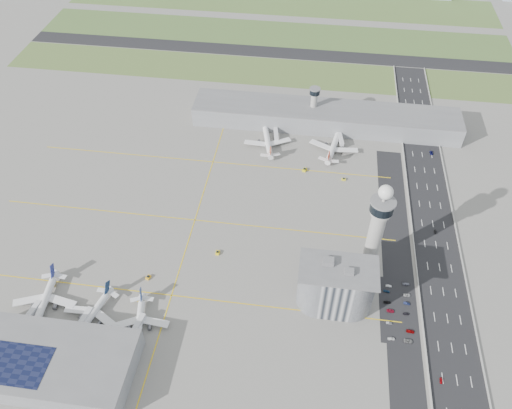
# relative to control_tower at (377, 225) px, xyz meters

# --- Properties ---
(ground) EXTENTS (1000.00, 1000.00, 0.00)m
(ground) POSITION_rel_control_tower_xyz_m (-72.00, -8.00, -35.04)
(ground) COLOR gray
(grass_strip_0) EXTENTS (480.00, 50.00, 0.08)m
(grass_strip_0) POSITION_rel_control_tower_xyz_m (-92.00, 217.00, -35.00)
(grass_strip_0) COLOR #546F34
(grass_strip_0) RESTS_ON ground
(grass_strip_1) EXTENTS (480.00, 60.00, 0.08)m
(grass_strip_1) POSITION_rel_control_tower_xyz_m (-92.00, 292.00, -35.00)
(grass_strip_1) COLOR #486731
(grass_strip_1) RESTS_ON ground
(grass_strip_2) EXTENTS (480.00, 70.00, 0.08)m
(grass_strip_2) POSITION_rel_control_tower_xyz_m (-92.00, 372.00, -35.00)
(grass_strip_2) COLOR #536D34
(grass_strip_2) RESTS_ON ground
(runway) EXTENTS (480.00, 22.00, 0.10)m
(runway) POSITION_rel_control_tower_xyz_m (-92.00, 254.00, -34.98)
(runway) COLOR black
(runway) RESTS_ON ground
(highway) EXTENTS (28.00, 500.00, 0.10)m
(highway) POSITION_rel_control_tower_xyz_m (43.00, -8.00, -34.99)
(highway) COLOR black
(highway) RESTS_ON ground
(barrier_left) EXTENTS (0.60, 500.00, 1.20)m
(barrier_left) POSITION_rel_control_tower_xyz_m (29.00, -8.00, -34.44)
(barrier_left) COLOR #9E9E99
(barrier_left) RESTS_ON ground
(barrier_right) EXTENTS (0.60, 500.00, 1.20)m
(barrier_right) POSITION_rel_control_tower_xyz_m (57.00, -8.00, -34.44)
(barrier_right) COLOR #9E9E99
(barrier_right) RESTS_ON ground
(landside_road) EXTENTS (18.00, 260.00, 0.08)m
(landside_road) POSITION_rel_control_tower_xyz_m (18.00, -18.00, -35.00)
(landside_road) COLOR black
(landside_road) RESTS_ON ground
(parking_lot) EXTENTS (20.00, 44.00, 0.10)m
(parking_lot) POSITION_rel_control_tower_xyz_m (16.00, -30.00, -34.99)
(parking_lot) COLOR black
(parking_lot) RESTS_ON ground
(taxiway_line_h_0) EXTENTS (260.00, 0.60, 0.01)m
(taxiway_line_h_0) POSITION_rel_control_tower_xyz_m (-112.00, -38.00, -35.04)
(taxiway_line_h_0) COLOR yellow
(taxiway_line_h_0) RESTS_ON ground
(taxiway_line_h_1) EXTENTS (260.00, 0.60, 0.01)m
(taxiway_line_h_1) POSITION_rel_control_tower_xyz_m (-112.00, 22.00, -35.04)
(taxiway_line_h_1) COLOR yellow
(taxiway_line_h_1) RESTS_ON ground
(taxiway_line_h_2) EXTENTS (260.00, 0.60, 0.01)m
(taxiway_line_h_2) POSITION_rel_control_tower_xyz_m (-112.00, 82.00, -35.04)
(taxiway_line_h_2) COLOR yellow
(taxiway_line_h_2) RESTS_ON ground
(taxiway_line_v) EXTENTS (0.60, 260.00, 0.01)m
(taxiway_line_v) POSITION_rel_control_tower_xyz_m (-112.00, 22.00, -35.04)
(taxiway_line_v) COLOR yellow
(taxiway_line_v) RESTS_ON ground
(control_tower) EXTENTS (14.00, 14.00, 64.50)m
(control_tower) POSITION_rel_control_tower_xyz_m (0.00, 0.00, 0.00)
(control_tower) COLOR #ADAAA5
(control_tower) RESTS_ON ground
(secondary_tower) EXTENTS (8.60, 8.60, 31.90)m
(secondary_tower) POSITION_rel_control_tower_xyz_m (-42.00, 142.00, -16.24)
(secondary_tower) COLOR #ADAAA5
(secondary_tower) RESTS_ON ground
(admin_building) EXTENTS (42.00, 24.00, 33.50)m
(admin_building) POSITION_rel_control_tower_xyz_m (-20.01, -30.00, -19.74)
(admin_building) COLOR #B2B2B7
(admin_building) RESTS_ON ground
(terminal_pier) EXTENTS (210.00, 32.00, 15.80)m
(terminal_pier) POSITION_rel_control_tower_xyz_m (-32.00, 140.00, -27.14)
(terminal_pier) COLOR gray
(terminal_pier) RESTS_ON ground
(near_terminal) EXTENTS (84.00, 42.00, 13.00)m
(near_terminal) POSITION_rel_control_tower_xyz_m (-160.07, -90.02, -28.62)
(near_terminal) COLOR gray
(near_terminal) RESTS_ON ground
(airplane_near_a) EXTENTS (40.53, 46.25, 11.97)m
(airplane_near_a) POSITION_rel_control_tower_xyz_m (-180.46, -54.86, -29.06)
(airplane_near_a) COLOR white
(airplane_near_a) RESTS_ON ground
(airplane_near_b) EXTENTS (42.83, 47.25, 11.27)m
(airplane_near_b) POSITION_rel_control_tower_xyz_m (-151.30, -59.87, -29.41)
(airplane_near_b) COLOR white
(airplane_near_b) RESTS_ON ground
(airplane_near_c) EXTENTS (39.78, 44.29, 10.79)m
(airplane_near_c) POSITION_rel_control_tower_xyz_m (-123.58, -61.02, -29.65)
(airplane_near_c) COLOR white
(airplane_near_c) RESTS_ON ground
(airplane_far_a) EXTENTS (45.53, 50.32, 12.05)m
(airplane_far_a) POSITION_rel_control_tower_xyz_m (-74.51, 109.14, -29.02)
(airplane_far_a) COLOR white
(airplane_far_a) RESTS_ON ground
(airplane_far_b) EXTENTS (45.37, 50.69, 12.45)m
(airplane_far_b) POSITION_rel_control_tower_xyz_m (-23.68, 109.71, -28.82)
(airplane_far_b) COLOR white
(airplane_far_b) RESTS_ON ground
(jet_bridge_near_0) EXTENTS (5.39, 14.31, 5.70)m
(jet_bridge_near_0) POSITION_rel_control_tower_xyz_m (-185.00, -69.00, -32.19)
(jet_bridge_near_0) COLOR silver
(jet_bridge_near_0) RESTS_ON ground
(jet_bridge_near_1) EXTENTS (5.39, 14.31, 5.70)m
(jet_bridge_near_1) POSITION_rel_control_tower_xyz_m (-155.00, -69.00, -32.19)
(jet_bridge_near_1) COLOR silver
(jet_bridge_near_1) RESTS_ON ground
(jet_bridge_near_2) EXTENTS (5.39, 14.31, 5.70)m
(jet_bridge_near_2) POSITION_rel_control_tower_xyz_m (-125.00, -69.00, -32.19)
(jet_bridge_near_2) COLOR silver
(jet_bridge_near_2) RESTS_ON ground
(jet_bridge_far_0) EXTENTS (5.39, 14.31, 5.70)m
(jet_bridge_far_0) POSITION_rel_control_tower_xyz_m (-70.00, 124.00, -32.19)
(jet_bridge_far_0) COLOR silver
(jet_bridge_far_0) RESTS_ON ground
(jet_bridge_far_1) EXTENTS (5.39, 14.31, 5.70)m
(jet_bridge_far_1) POSITION_rel_control_tower_xyz_m (-20.00, 124.00, -32.19)
(jet_bridge_far_1) COLOR silver
(jet_bridge_far_1) RESTS_ON ground
(tug_0) EXTENTS (3.70, 3.47, 1.77)m
(tug_0) POSITION_rel_control_tower_xyz_m (-182.54, -41.16, -34.16)
(tug_0) COLOR #E5AB0F
(tug_0) RESTS_ON ground
(tug_1) EXTENTS (3.07, 2.42, 1.59)m
(tug_1) POSITION_rel_control_tower_xyz_m (-128.90, -43.87, -34.25)
(tug_1) COLOR gold
(tug_1) RESTS_ON ground
(tug_2) EXTENTS (3.05, 3.64, 1.81)m
(tug_2) POSITION_rel_control_tower_xyz_m (-128.62, -27.97, -34.14)
(tug_2) COLOR gold
(tug_2) RESTS_ON ground
(tug_3) EXTENTS (2.22, 3.19, 1.84)m
(tug_3) POSITION_rel_control_tower_xyz_m (-91.69, -3.85, -34.12)
(tug_3) COLOR yellow
(tug_3) RESTS_ON ground
(tug_4) EXTENTS (3.48, 4.17, 2.07)m
(tug_4) POSITION_rel_control_tower_xyz_m (-43.81, 81.46, -34.00)
(tug_4) COLOR yellow
(tug_4) RESTS_ON ground
(tug_5) EXTENTS (3.00, 2.23, 1.63)m
(tug_5) POSITION_rel_control_tower_xyz_m (-15.49, 75.20, -34.23)
(tug_5) COLOR yellow
(tug_5) RESTS_ON ground
(car_lot_0) EXTENTS (3.98, 2.00, 1.30)m
(car_lot_0) POSITION_rel_control_tower_xyz_m (11.49, -49.27, -34.39)
(car_lot_0) COLOR white
(car_lot_0) RESTS_ON ground
(car_lot_1) EXTENTS (3.40, 1.31, 1.11)m
(car_lot_1) POSITION_rel_control_tower_xyz_m (10.88, -39.67, -34.49)
(car_lot_1) COLOR gray
(car_lot_1) RESTS_ON ground
(car_lot_2) EXTENTS (4.25, 2.08, 1.16)m
(car_lot_2) POSITION_rel_control_tower_xyz_m (12.01, -31.68, -34.46)
(car_lot_2) COLOR maroon
(car_lot_2) RESTS_ON ground
(car_lot_3) EXTENTS (4.22, 2.09, 1.18)m
(car_lot_3) POSITION_rel_control_tower_xyz_m (10.54, -26.08, -34.45)
(car_lot_3) COLOR black
(car_lot_3) RESTS_ON ground
(car_lot_4) EXTENTS (3.72, 1.84, 1.22)m
(car_lot_4) POSITION_rel_control_tower_xyz_m (10.44, -18.51, -34.43)
(car_lot_4) COLOR navy
(car_lot_4) RESTS_ON ground
(car_lot_5) EXTENTS (3.38, 1.19, 1.11)m
(car_lot_5) POSITION_rel_control_tower_xyz_m (11.81, -14.63, -34.48)
(car_lot_5) COLOR white
(car_lot_5) RESTS_ON ground
(car_lot_6) EXTENTS (4.70, 2.18, 1.30)m
(car_lot_6) POSITION_rel_control_tower_xyz_m (20.39, -49.49, -34.39)
(car_lot_6) COLOR gray
(car_lot_6) RESTS_ON ground
(car_lot_7) EXTENTS (4.47, 2.03, 1.27)m
(car_lot_7) POSITION_rel_control_tower_xyz_m (21.94, -43.38, -34.41)
(car_lot_7) COLOR #7B0405
(car_lot_7) RESTS_ON ground
(car_lot_8) EXTENTS (3.29, 1.44, 1.10)m
(car_lot_8) POSITION_rel_control_tower_xyz_m (20.56, -32.39, -34.49)
(car_lot_8) COLOR black
(car_lot_8) RESTS_ON ground
(car_lot_9) EXTENTS (3.73, 1.66, 1.19)m
(car_lot_9) POSITION_rel_control_tower_xyz_m (21.38, -25.44, -34.45)
(car_lot_9) COLOR #19224A
(car_lot_9) RESTS_ON ground
(car_lot_10) EXTENTS (4.16, 2.30, 1.10)m
(car_lot_10) POSITION_rel_control_tower_xyz_m (21.96, -19.60, -34.49)
(car_lot_10) COLOR #BCBCBC
(car_lot_10) RESTS_ON ground
(car_lot_11) EXTENTS (4.20, 1.96, 1.19)m
(car_lot_11) POSITION_rel_control_tower_xyz_m (21.99, -11.78, -34.45)
(car_lot_11) COLOR slate
(car_lot_11) RESTS_ON ground
(car_hw_0) EXTENTS (1.61, 3.37, 1.11)m
(car_hw_0) POSITION_rel_control_tower_xyz_m (35.02, -69.61, -34.49)
(car_hw_0) COLOR #8E060B
(car_hw_0) RESTS_ON ground
(car_hw_1) EXTENTS (1.34, 3.42, 1.11)m
(car_hw_1) POSITION_rel_control_tower_xyz_m (43.81, 32.55, -34.49)
(car_hw_1) COLOR black
(car_hw_1) RESTS_ON ground
(car_hw_2) EXTENTS (2.27, 4.59, 1.25)m
(car_hw_2) POSITION_rel_control_tower_xyz_m (49.86, 114.44, -34.41)
(car_hw_2) COLOR #10134F
(car_hw_2) RESTS_ON ground
(car_hw_4) EXTENTS (1.40, 3.43, 1.17)m
(car_hw_4) POSITION_rel_control_tower_xyz_m (36.63, 172.24, -34.46)
(car_hw_4) COLOR gray
(car_hw_4) RESTS_ON ground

